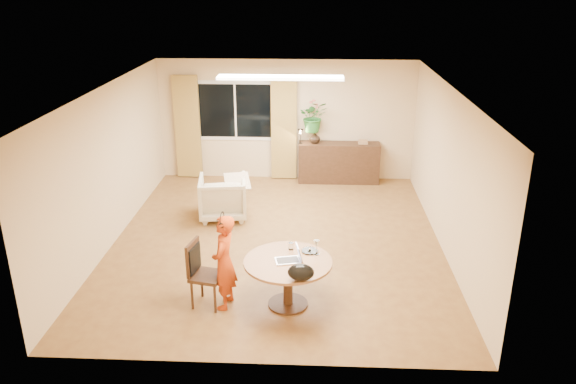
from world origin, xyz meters
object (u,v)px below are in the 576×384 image
object	(u,v)px
dining_table	(288,270)
sideboard	(339,163)
child	(224,262)
armchair	(223,197)
dining_chair	(207,274)

from	to	relation	value
dining_table	sideboard	bearing A→B (deg)	80.16
child	armchair	xyz separation A→B (m)	(-0.50, 3.00, -0.27)
dining_table	armchair	xyz separation A→B (m)	(-1.35, 2.94, -0.14)
armchair	sideboard	bearing A→B (deg)	-145.00
dining_chair	armchair	distance (m)	2.99
child	sideboard	world-z (taller)	child
dining_table	child	world-z (taller)	child
armchair	sideboard	size ratio (longest dim) A/B	0.50
dining_table	sideboard	world-z (taller)	sideboard
child	dining_table	bearing A→B (deg)	101.50
dining_table	dining_chair	distance (m)	1.09
dining_chair	sideboard	xyz separation A→B (m)	(1.95, 5.02, -0.03)
armchair	sideboard	xyz separation A→B (m)	(2.21, 2.04, 0.04)
sideboard	armchair	bearing A→B (deg)	-137.30
dining_chair	armchair	bearing A→B (deg)	107.21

